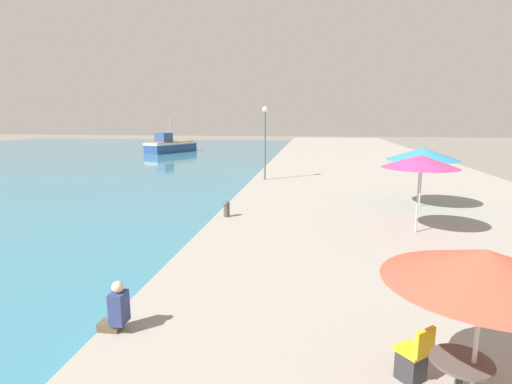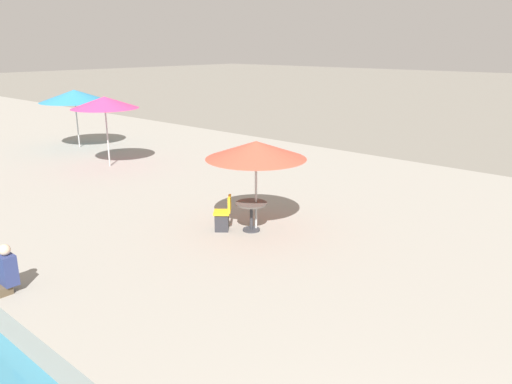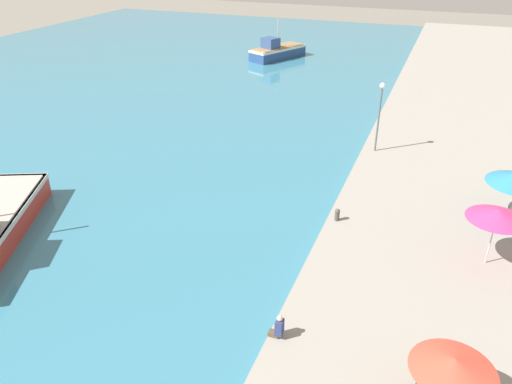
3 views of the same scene
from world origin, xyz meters
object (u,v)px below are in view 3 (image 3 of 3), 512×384
at_px(cafe_umbrella_white, 498,214).
at_px(lamppost, 380,106).
at_px(cafe_umbrella_pink, 454,365).
at_px(mooring_bollard, 337,214).
at_px(person_at_quay, 278,327).
at_px(fishing_boat_mid, 277,51).

distance_m(cafe_umbrella_white, lamppost, 12.79).
xyz_separation_m(cafe_umbrella_pink, mooring_bollard, (-5.54, 10.06, -1.73)).
distance_m(cafe_umbrella_white, person_at_quay, 10.54).
distance_m(cafe_umbrella_pink, lamppost, 20.50).
bearing_deg(cafe_umbrella_white, cafe_umbrella_pink, -98.91).
relative_size(person_at_quay, lamppost, 0.21).
distance_m(fishing_boat_mid, mooring_bollard, 38.19).
relative_size(fishing_boat_mid, cafe_umbrella_pink, 3.06).
bearing_deg(lamppost, fishing_boat_mid, 121.57).
relative_size(fishing_boat_mid, lamppost, 1.68).
relative_size(person_at_quay, mooring_bollard, 1.49).
height_order(cafe_umbrella_white, person_at_quay, cafe_umbrella_white).
relative_size(cafe_umbrella_white, person_at_quay, 2.76).
bearing_deg(cafe_umbrella_pink, cafe_umbrella_white, 81.09).
bearing_deg(person_at_quay, mooring_bollard, 89.06).
distance_m(fishing_boat_mid, person_at_quay, 46.31).
bearing_deg(fishing_boat_mid, person_at_quay, -46.29).
bearing_deg(cafe_umbrella_pink, mooring_bollard, 118.83).
xyz_separation_m(cafe_umbrella_white, lamppost, (-6.59, 10.95, 0.64)).
bearing_deg(person_at_quay, lamppost, 88.53).
height_order(fishing_boat_mid, lamppost, lamppost).
xyz_separation_m(fishing_boat_mid, cafe_umbrella_pink, (20.75, -45.09, 1.79)).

